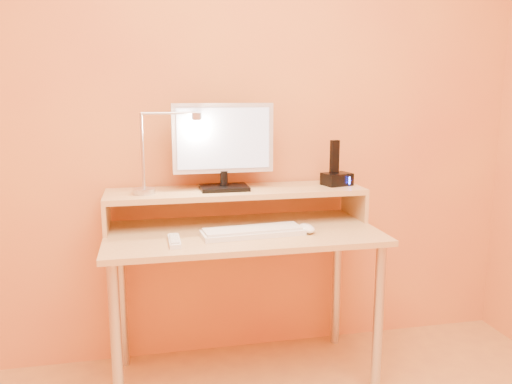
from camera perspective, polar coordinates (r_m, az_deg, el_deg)
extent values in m
cube|color=gold|center=(2.53, -2.92, 9.30)|extent=(3.00, 0.04, 2.50)
cylinder|color=silver|center=(2.16, -15.23, -16.28)|extent=(0.04, 0.04, 0.69)
cylinder|color=silver|center=(2.36, 13.40, -13.77)|extent=(0.04, 0.04, 0.69)
cylinder|color=silver|center=(2.61, -14.68, -11.31)|extent=(0.04, 0.04, 0.69)
cylinder|color=silver|center=(2.78, 8.93, -9.71)|extent=(0.04, 0.04, 0.69)
cube|color=tan|center=(2.29, -1.49, -4.59)|extent=(1.20, 0.60, 0.02)
cube|color=tan|center=(2.39, -16.27, -2.42)|extent=(0.02, 0.30, 0.14)
cube|color=tan|center=(2.58, 10.86, -1.19)|extent=(0.02, 0.30, 0.14)
cube|color=tan|center=(2.40, -2.17, 0.03)|extent=(1.20, 0.30, 0.02)
cube|color=black|center=(2.39, -3.57, 0.48)|extent=(0.22, 0.16, 0.02)
cylinder|color=black|center=(2.38, -3.58, 1.52)|extent=(0.04, 0.04, 0.07)
cube|color=silver|center=(2.37, -3.67, 5.98)|extent=(0.47, 0.04, 0.32)
cube|color=black|center=(2.39, -3.76, 6.03)|extent=(0.42, 0.01, 0.27)
cube|color=#B4C7ED|center=(2.35, -3.60, 5.95)|extent=(0.42, 0.01, 0.27)
cylinder|color=silver|center=(2.33, -12.31, 0.08)|extent=(0.10, 0.10, 0.02)
cylinder|color=silver|center=(2.31, -12.49, 4.42)|extent=(0.01, 0.01, 0.33)
cylinder|color=silver|center=(2.30, -9.63, 8.63)|extent=(0.24, 0.01, 0.01)
cylinder|color=silver|center=(2.31, -6.61, 8.34)|extent=(0.04, 0.04, 0.03)
cylinder|color=#FFEAC6|center=(2.31, -6.60, 7.95)|extent=(0.03, 0.03, 0.00)
cube|color=black|center=(2.53, 8.96, 1.42)|extent=(0.15, 0.13, 0.06)
cube|color=black|center=(2.50, 8.71, 3.90)|extent=(0.05, 0.03, 0.16)
cube|color=#3850FF|center=(2.50, 10.34, 1.27)|extent=(0.01, 0.00, 0.04)
cube|color=silver|center=(2.21, -0.37, -4.53)|extent=(0.45, 0.18, 0.02)
ellipsoid|color=white|center=(2.26, 5.63, -4.03)|extent=(0.08, 0.12, 0.04)
cube|color=silver|center=(2.12, -9.05, -5.42)|extent=(0.05, 0.17, 0.02)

